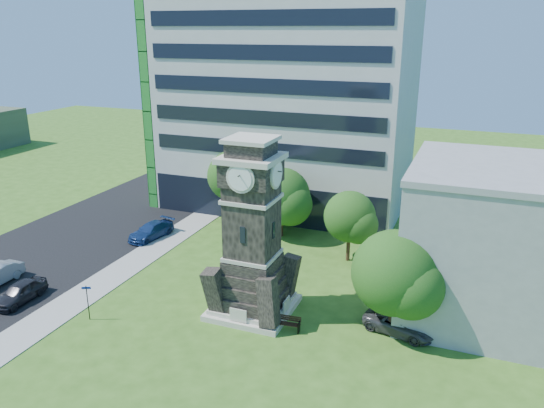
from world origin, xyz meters
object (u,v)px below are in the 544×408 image
at_px(car_street_south, 20,292).
at_px(car_street_north, 151,231).
at_px(clock_tower, 252,240).
at_px(car_east_lot, 400,324).
at_px(park_bench, 286,322).
at_px(street_sign, 87,299).

bearing_deg(car_street_south, car_street_north, 80.66).
bearing_deg(car_street_north, clock_tower, -21.16).
distance_m(car_east_lot, park_bench, 7.35).
bearing_deg(street_sign, clock_tower, 3.77).
bearing_deg(clock_tower, car_east_lot, 4.82).
bearing_deg(car_street_north, car_east_lot, -7.64).
xyz_separation_m(clock_tower, street_sign, (-9.78, -5.23, -3.70)).
xyz_separation_m(clock_tower, car_street_south, (-16.10, -4.99, -4.56)).
bearing_deg(park_bench, car_street_north, 144.52).
bearing_deg(car_east_lot, car_street_north, 84.82).
height_order(car_street_south, park_bench, car_street_south).
relative_size(car_street_north, park_bench, 2.55).
bearing_deg(car_street_north, park_bench, -20.36).
height_order(clock_tower, car_street_south, clock_tower).
xyz_separation_m(car_east_lot, street_sign, (-19.74, -6.07, 0.93)).
distance_m(car_street_south, park_bench, 19.41).
relative_size(car_street_south, street_sign, 1.67).
xyz_separation_m(clock_tower, car_street_north, (-14.24, 8.82, -4.57)).
bearing_deg(car_street_south, clock_tower, 15.56).
distance_m(car_east_lot, street_sign, 20.67).
height_order(car_street_south, street_sign, street_sign).
bearing_deg(car_east_lot, clock_tower, 107.89).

